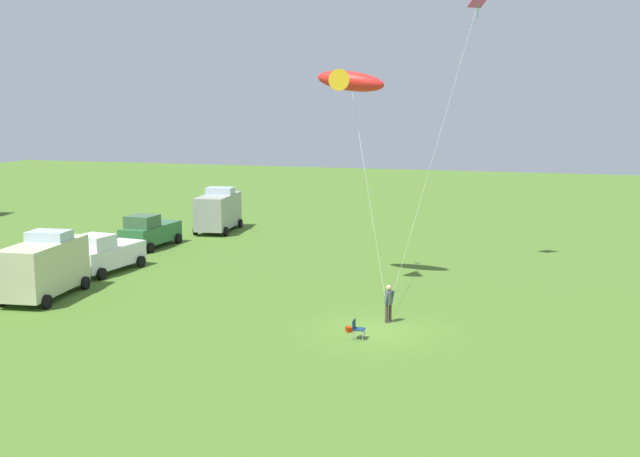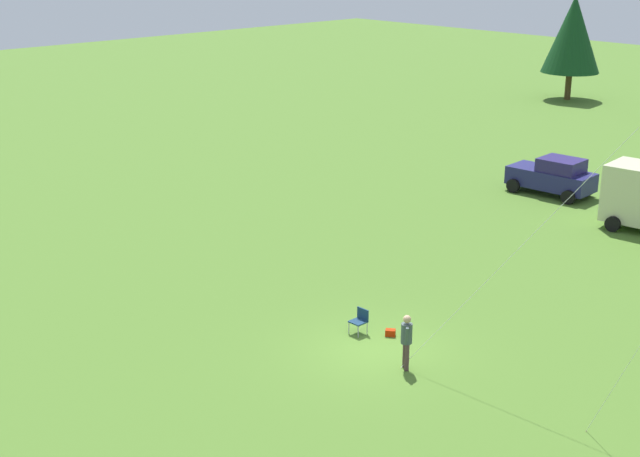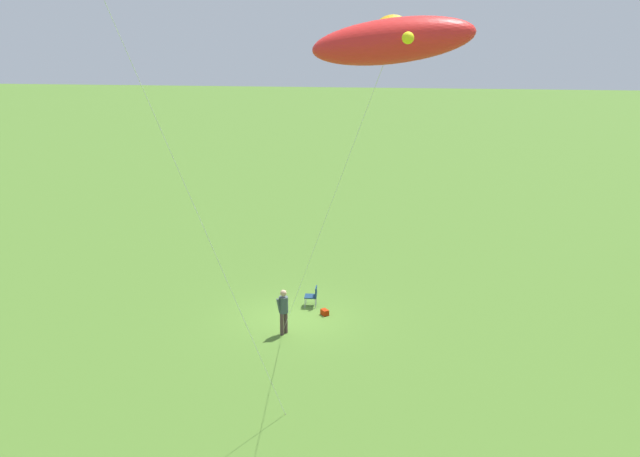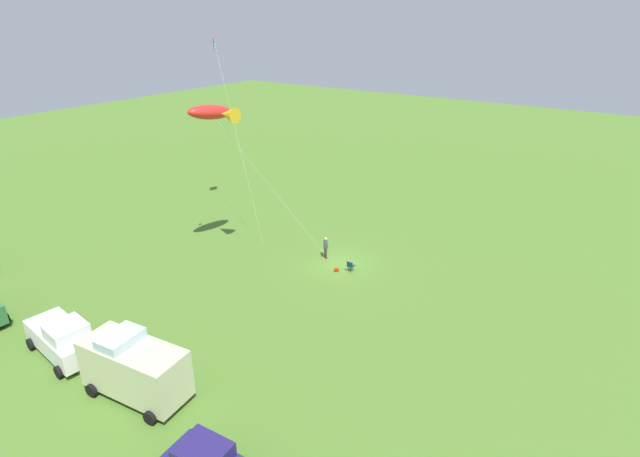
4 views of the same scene
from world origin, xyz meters
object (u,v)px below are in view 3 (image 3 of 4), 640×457
Objects in this scene: backpack_on_grass at (325,312)px; kite_large_fish at (392,40)px; person_kite_flyer at (284,308)px; folding_chair at (313,295)px.

kite_large_fish reaches higher than backpack_on_grass.
person_kite_flyer is 12.68m from kite_large_fish.
folding_chair is at bearing -73.45° from person_kite_flyer.
backpack_on_grass is at bearing -92.98° from person_kite_flyer.
kite_large_fish is (8.80, 2.36, 10.85)m from backpack_on_grass.
folding_chair is 0.07× the size of kite_large_fish.
kite_large_fish is at bearing 15.02° from backpack_on_grass.
folding_chair is (-2.71, 0.81, -0.53)m from person_kite_flyer.
person_kite_flyer is at bearing -151.78° from kite_large_fish.
kite_large_fish is (9.64, 2.91, 10.48)m from folding_chair.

